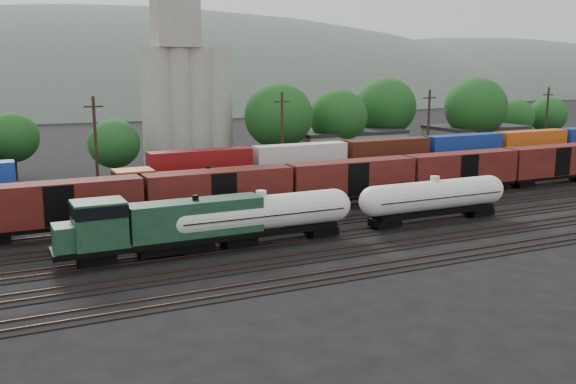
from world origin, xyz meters
name	(u,v)px	position (x,y,z in m)	size (l,w,h in m)	color
ground	(266,229)	(0.00, 0.00, 0.00)	(600.00, 600.00, 0.00)	black
tracks	(266,229)	(0.00, 0.00, 0.05)	(180.00, 33.20, 0.20)	black
green_locomotive	(158,225)	(-11.74, -5.00, 2.78)	(18.50, 3.26, 4.90)	black
tank_car_a	(261,215)	(-2.63, -5.00, 2.71)	(17.44, 3.12, 4.57)	silver
tank_car_b	(434,197)	(15.98, -5.00, 2.65)	(17.00, 3.04, 4.46)	silver
orange_locomotive	(179,189)	(-5.58, 10.00, 2.71)	(19.08, 3.18, 4.77)	black
boxcar_string	(289,185)	(4.82, 5.00, 3.12)	(153.60, 2.90, 4.20)	black
container_wall	(253,173)	(4.93, 15.00, 2.92)	(178.40, 2.60, 5.80)	black
grain_silo	(186,95)	(3.28, 36.00, 11.26)	(13.40, 5.00, 29.00)	#A09D92
industrial_sheds	(211,154)	(6.63, 35.25, 2.56)	(119.38, 17.26, 5.10)	#9E937F
tree_band	(162,122)	(-0.69, 34.96, 7.66)	(164.38, 21.30, 13.57)	black
utility_poles	(195,141)	(0.00, 22.00, 6.21)	(122.20, 0.36, 12.00)	black
distant_hills	(93,143)	(23.92, 260.00, -20.56)	(860.00, 286.00, 130.00)	#59665B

